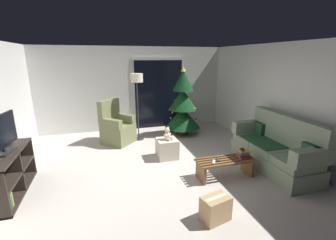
{
  "coord_description": "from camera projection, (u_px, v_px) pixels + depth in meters",
  "views": [
    {
      "loc": [
        -0.97,
        -3.96,
        2.19
      ],
      "look_at": [
        0.4,
        0.7,
        0.85
      ],
      "focal_mm": 24.44,
      "sensor_mm": 36.0,
      "label": 1
    }
  ],
  "objects": [
    {
      "name": "wall_back",
      "position": [
        134.0,
        89.0,
        7.01
      ],
      "size": [
        5.72,
        0.12,
        2.5
      ],
      "primitive_type": "cube",
      "color": "silver",
      "rests_on": "ground"
    },
    {
      "name": "cardboard_box_taped_mid_floor",
      "position": [
        216.0,
        209.0,
        3.14
      ],
      "size": [
        0.44,
        0.33,
        0.36
      ],
      "color": "tan",
      "rests_on": "ground"
    },
    {
      "name": "media_shelf",
      "position": [
        6.0,
        177.0,
        3.64
      ],
      "size": [
        0.4,
        1.4,
        0.73
      ],
      "color": "black",
      "rests_on": "ground"
    },
    {
      "name": "couch",
      "position": [
        276.0,
        149.0,
        4.6
      ],
      "size": [
        0.81,
        1.95,
        1.08
      ],
      "color": "gray",
      "rests_on": "ground"
    },
    {
      "name": "patio_door_glass",
      "position": [
        159.0,
        95.0,
        7.19
      ],
      "size": [
        1.5,
        0.02,
        2.1
      ],
      "primitive_type": "cube",
      "color": "black",
      "rests_on": "ground"
    },
    {
      "name": "cell_phone",
      "position": [
        243.0,
        150.0,
        4.3
      ],
      "size": [
        0.12,
        0.16,
        0.01
      ],
      "primitive_type": "cube",
      "rotation": [
        0.0,
        0.0,
        -0.38
      ],
      "color": "black",
      "rests_on": "book_stack"
    },
    {
      "name": "floor_lamp",
      "position": [
        137.0,
        84.0,
        5.93
      ],
      "size": [
        0.32,
        0.32,
        1.78
      ],
      "color": "#2D2D30",
      "rests_on": "ground"
    },
    {
      "name": "armchair",
      "position": [
        117.0,
        128.0,
        5.98
      ],
      "size": [
        0.97,
        0.97,
        1.13
      ],
      "color": "olive",
      "rests_on": "ground"
    },
    {
      "name": "remote_white",
      "position": [
        214.0,
        162.0,
        4.1
      ],
      "size": [
        0.12,
        0.16,
        0.02
      ],
      "primitive_type": "cube",
      "rotation": [
        0.0,
        0.0,
        2.6
      ],
      "color": "silver",
      "rests_on": "coffee_table"
    },
    {
      "name": "coffee_table",
      "position": [
        225.0,
        165.0,
        4.27
      ],
      "size": [
        1.1,
        0.4,
        0.36
      ],
      "color": "brown",
      "rests_on": "ground"
    },
    {
      "name": "ground_plane",
      "position": [
        159.0,
        172.0,
        4.51
      ],
      "size": [
        7.0,
        7.0,
        0.0
      ],
      "primitive_type": "plane",
      "color": "#BCB2A8"
    },
    {
      "name": "patio_door_frame",
      "position": [
        159.0,
        93.0,
        7.19
      ],
      "size": [
        1.6,
        0.02,
        2.2
      ],
      "primitive_type": "cube",
      "color": "silver",
      "rests_on": "ground"
    },
    {
      "name": "remote_graphite",
      "position": [
        218.0,
        160.0,
        4.2
      ],
      "size": [
        0.11,
        0.16,
        0.02
      ],
      "primitive_type": "cube",
      "rotation": [
        0.0,
        0.0,
        5.84
      ],
      "color": "#333338",
      "rests_on": "coffee_table"
    },
    {
      "name": "teddy_bear_cream",
      "position": [
        167.0,
        134.0,
        5.01
      ],
      "size": [
        0.21,
        0.22,
        0.29
      ],
      "color": "beige",
      "rests_on": "ottoman"
    },
    {
      "name": "book_stack",
      "position": [
        243.0,
        154.0,
        4.31
      ],
      "size": [
        0.24,
        0.22,
        0.14
      ],
      "color": "#A32D28",
      "rests_on": "coffee_table"
    },
    {
      "name": "christmas_tree",
      "position": [
        183.0,
        106.0,
        6.5
      ],
      "size": [
        1.01,
        1.01,
        1.93
      ],
      "color": "#4C1E19",
      "rests_on": "ground"
    },
    {
      "name": "ottoman",
      "position": [
        167.0,
        148.0,
        5.11
      ],
      "size": [
        0.44,
        0.44,
        0.43
      ],
      "primitive_type": "cube",
      "color": "beige",
      "rests_on": "ground"
    },
    {
      "name": "wall_right",
      "position": [
        286.0,
        102.0,
        4.96
      ],
      "size": [
        0.12,
        6.0,
        2.5
      ],
      "primitive_type": "cube",
      "color": "silver",
      "rests_on": "ground"
    },
    {
      "name": "television",
      "position": [
        1.0,
        134.0,
        3.52
      ],
      "size": [
        0.25,
        0.84,
        0.61
      ],
      "color": "black",
      "rests_on": "media_shelf"
    }
  ]
}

